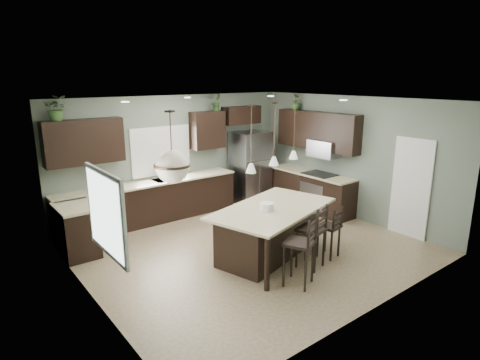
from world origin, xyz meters
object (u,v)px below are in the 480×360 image
Objects in this scene: kitchen_island at (272,231)px; bar_stool_center at (311,236)px; refrigerator at (250,167)px; plant_back_left at (56,108)px; bar_stool_right at (329,232)px; bar_stool_left at (299,251)px; serving_dish at (267,207)px.

kitchen_island is 0.79m from bar_stool_center.
refrigerator reaches higher than bar_stool_center.
plant_back_left reaches higher than kitchen_island.
plant_back_left reaches higher than bar_stool_right.
refrigerator is 3.87× the size of plant_back_left.
bar_stool_left is at bearing -60.85° from plant_back_left.
plant_back_left is at bearing 94.18° from bar_stool_left.
bar_stool_left reaches higher than serving_dish.
refrigerator reaches higher than kitchen_island.
bar_stool_center is (0.61, 0.30, -0.01)m from bar_stool_left.
refrigerator is 7.71× the size of serving_dish.
kitchen_island is 1.02m from bar_stool_right.
bar_stool_left is at bearing -102.38° from serving_dish.
bar_stool_center is 5.25m from plant_back_left.
bar_stool_left is at bearing -119.59° from refrigerator.
bar_stool_left is at bearing -172.56° from bar_stool_right.
bar_stool_center is 0.58m from bar_stool_right.
refrigerator is 3.36m from kitchen_island.
bar_stool_center is 2.38× the size of plant_back_left.
bar_stool_right is 2.02× the size of plant_back_left.
bar_stool_center is at bearing 177.36° from bar_stool_right.
bar_stool_right is (-1.03, -3.49, -0.44)m from refrigerator.
bar_stool_center reaches higher than kitchen_island.
refrigerator reaches higher than bar_stool_right.
kitchen_island is (-1.79, -2.81, -0.46)m from refrigerator.
bar_stool_right is at bearing -106.35° from refrigerator.
plant_back_left is (-3.49, 3.77, 2.16)m from bar_stool_right.
bar_stool_left reaches higher than bar_stool_center.
refrigerator is at bearing 55.39° from serving_dish.
kitchen_island is 2.49× the size of bar_stool_right.
bar_stool_center is (-1.59, -3.57, -0.36)m from refrigerator.
serving_dish is 0.21× the size of bar_stool_center.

